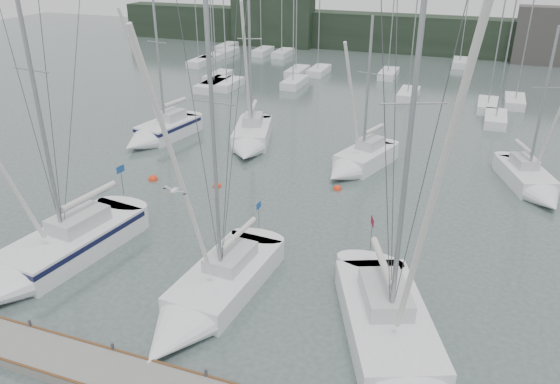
{
  "coord_description": "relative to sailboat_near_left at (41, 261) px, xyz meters",
  "views": [
    {
      "loc": [
        9.71,
        -17.18,
        14.79
      ],
      "look_at": [
        1.5,
        5.0,
        3.68
      ],
      "focal_mm": 35.0,
      "sensor_mm": 36.0,
      "label": 1
    }
  ],
  "objects": [
    {
      "name": "ground",
      "position": [
        8.84,
        0.23,
        -0.65
      ],
      "size": [
        160.0,
        160.0,
        0.0
      ],
      "primitive_type": "plane",
      "color": "#43514E",
      "rests_on": "ground"
    },
    {
      "name": "dock",
      "position": [
        8.84,
        -4.77,
        -0.45
      ],
      "size": [
        24.0,
        2.0,
        0.4
      ],
      "primitive_type": "cube",
      "color": "slate",
      "rests_on": "ground"
    },
    {
      "name": "far_treeline",
      "position": [
        8.84,
        62.23,
        1.85
      ],
      "size": [
        90.0,
        4.0,
        5.0
      ],
      "primitive_type": "cube",
      "color": "black",
      "rests_on": "ground"
    },
    {
      "name": "far_building_left",
      "position": [
        -11.16,
        60.23,
        3.35
      ],
      "size": [
        12.0,
        3.0,
        8.0
      ],
      "primitive_type": "cube",
      "color": "black",
      "rests_on": "ground"
    },
    {
      "name": "far_building_right",
      "position": [
        26.84,
        60.23,
        2.85
      ],
      "size": [
        10.0,
        3.0,
        7.0
      ],
      "primitive_type": "cube",
      "color": "#3F3D3A",
      "rests_on": "ground"
    },
    {
      "name": "mast_forest",
      "position": [
        6.15,
        42.98,
        -0.18
      ],
      "size": [
        55.87,
        27.74,
        14.68
      ],
      "color": "silver",
      "rests_on": "ground"
    },
    {
      "name": "sailboat_near_left",
      "position": [
        0.0,
        0.0,
        0.0
      ],
      "size": [
        4.57,
        11.03,
        16.1
      ],
      "rotation": [
        0.0,
        0.0,
        -0.14
      ],
      "color": "silver",
      "rests_on": "ground"
    },
    {
      "name": "sailboat_near_center",
      "position": [
        8.77,
        -0.08,
        -0.14
      ],
      "size": [
        3.5,
        9.73,
        15.22
      ],
      "rotation": [
        0.0,
        0.0,
        -0.07
      ],
      "color": "silver",
      "rests_on": "ground"
    },
    {
      "name": "sailboat_near_right",
      "position": [
        17.28,
        -0.89,
        -0.05
      ],
      "size": [
        6.94,
        10.92,
        16.72
      ],
      "rotation": [
        0.0,
        0.0,
        0.39
      ],
      "color": "silver",
      "rests_on": "ground"
    },
    {
      "name": "sailboat_mid_a",
      "position": [
        -4.81,
        18.19,
        -0.0
      ],
      "size": [
        3.9,
        7.74,
        12.64
      ],
      "rotation": [
        0.0,
        0.0,
        -0.17
      ],
      "color": "silver",
      "rests_on": "ground"
    },
    {
      "name": "sailboat_mid_b",
      "position": [
        2.65,
        19.38,
        -0.04
      ],
      "size": [
        4.7,
        8.33,
        13.38
      ],
      "rotation": [
        0.0,
        0.0,
        0.28
      ],
      "color": "silver",
      "rests_on": "ground"
    },
    {
      "name": "sailboat_mid_c",
      "position": [
        11.36,
        17.62,
        -0.07
      ],
      "size": [
        4.43,
        7.17,
        11.04
      ],
      "rotation": [
        0.0,
        0.0,
        -0.32
      ],
      "color": "silver",
      "rests_on": "ground"
    },
    {
      "name": "sailboat_mid_e",
      "position": [
        22.69,
        18.07,
        -0.12
      ],
      "size": [
        4.59,
        7.37,
        10.89
      ],
      "rotation": [
        0.0,
        0.0,
        0.35
      ],
      "color": "silver",
      "rests_on": "ground"
    },
    {
      "name": "buoy_a",
      "position": [
        3.47,
        11.93,
        -0.65
      ],
      "size": [
        0.55,
        0.55,
        0.55
      ],
      "primitive_type": "sphere",
      "color": "red",
      "rests_on": "ground"
    },
    {
      "name": "buoy_b",
      "position": [
        10.94,
        14.26,
        -0.65
      ],
      "size": [
        0.53,
        0.53,
        0.53
      ],
      "primitive_type": "sphere",
      "color": "red",
      "rests_on": "ground"
    },
    {
      "name": "buoy_c",
      "position": [
        -1.05,
        11.45,
        -0.65
      ],
      "size": [
        0.64,
        0.64,
        0.64
      ],
      "primitive_type": "sphere",
      "color": "red",
      "rests_on": "ground"
    },
    {
      "name": "seagull",
      "position": [
        8.45,
        -1.03,
        5.55
      ],
      "size": [
        0.99,
        0.46,
        0.2
      ],
      "rotation": [
        0.0,
        0.0,
        -0.2
      ],
      "color": "white",
      "rests_on": "ground"
    }
  ]
}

